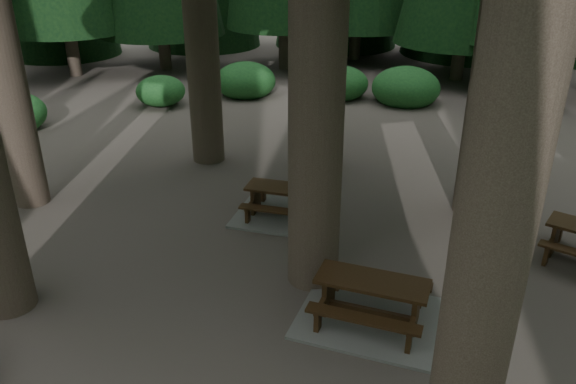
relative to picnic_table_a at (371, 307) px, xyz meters
The scene contains 4 objects.
ground 2.14m from the picnic_table_a, behind, with size 80.00×80.00×0.00m, color #554C45.
picnic_table_a is the anchor object (origin of this frame).
picnic_table_c 3.62m from the picnic_table_a, 143.58° to the left, with size 2.34×2.11×0.67m.
shrub_ring 1.77m from the picnic_table_a, 142.44° to the left, with size 23.86×24.64×1.49m.
Camera 1 is at (4.73, -6.79, 5.33)m, focal length 35.00 mm.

